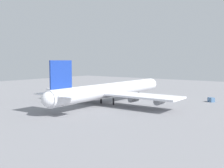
{
  "coord_description": "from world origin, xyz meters",
  "views": [
    {
      "loc": [
        -89.64,
        -66.53,
        18.06
      ],
      "look_at": [
        0.0,
        0.0,
        8.11
      ],
      "focal_mm": 42.86,
      "sensor_mm": 36.0,
      "label": 1
    }
  ],
  "objects_px": {
    "cargo_container_fore": "(211,100)",
    "cargo_airplane": "(111,90)",
    "pushback_tractor": "(64,97)",
    "safety_cone_nose": "(155,95)"
  },
  "relations": [
    {
      "from": "cargo_container_fore",
      "to": "cargo_airplane",
      "type": "bearing_deg",
      "value": 131.26
    },
    {
      "from": "pushback_tractor",
      "to": "cargo_container_fore",
      "type": "relative_size",
      "value": 1.33
    },
    {
      "from": "pushback_tractor",
      "to": "safety_cone_nose",
      "type": "xyz_separation_m",
      "value": [
        36.67,
        -28.82,
        -0.74
      ]
    },
    {
      "from": "safety_cone_nose",
      "to": "cargo_airplane",
      "type": "bearing_deg",
      "value": 174.22
    },
    {
      "from": "cargo_container_fore",
      "to": "safety_cone_nose",
      "type": "xyz_separation_m",
      "value": [
        4.78,
        29.35,
        -0.58
      ]
    },
    {
      "from": "pushback_tractor",
      "to": "safety_cone_nose",
      "type": "relative_size",
      "value": 5.55
    },
    {
      "from": "cargo_airplane",
      "to": "safety_cone_nose",
      "type": "distance_m",
      "value": 34.07
    },
    {
      "from": "cargo_airplane",
      "to": "cargo_container_fore",
      "type": "height_order",
      "value": "cargo_airplane"
    },
    {
      "from": "pushback_tractor",
      "to": "cargo_airplane",
      "type": "bearing_deg",
      "value": -82.91
    },
    {
      "from": "pushback_tractor",
      "to": "safety_cone_nose",
      "type": "height_order",
      "value": "pushback_tractor"
    }
  ]
}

